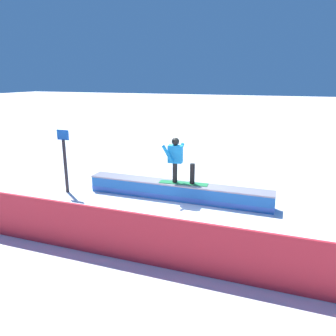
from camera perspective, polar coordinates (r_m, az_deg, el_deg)
name	(u,v)px	position (r m, az deg, el deg)	size (l,w,h in m)	color
ground_plane	(177,199)	(9.71, 1.60, -5.42)	(120.00, 120.00, 0.00)	white
grind_box	(177,192)	(9.63, 1.61, -4.14)	(5.50, 0.63, 0.51)	blue
snowboarder	(178,159)	(9.32, 1.70, 1.57)	(1.44, 0.50, 1.33)	#288A4A
safety_fence	(117,234)	(6.58, -8.78, -11.35)	(13.16, 0.06, 1.02)	red
trail_marker	(65,160)	(10.46, -17.48, 1.41)	(0.40, 0.10, 1.96)	#262628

